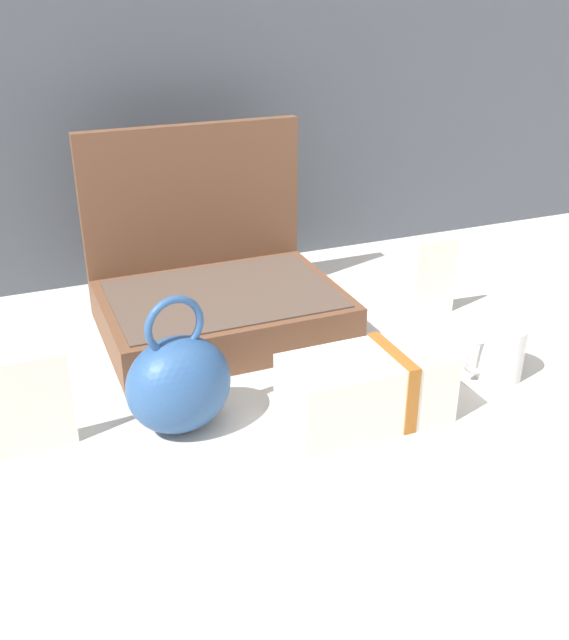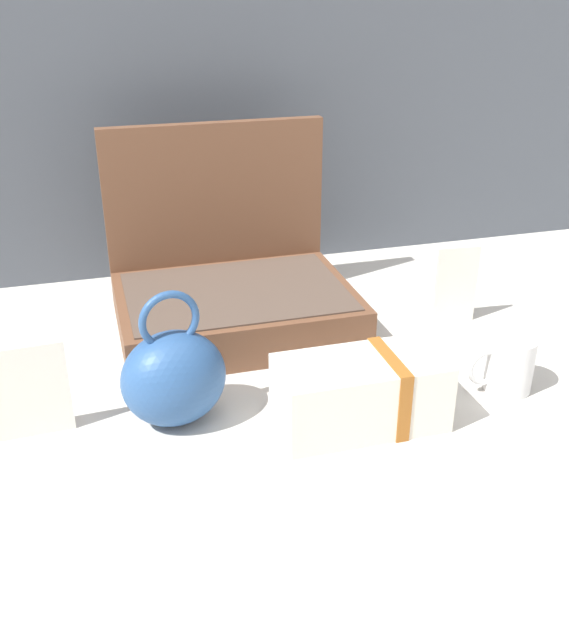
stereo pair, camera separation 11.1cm
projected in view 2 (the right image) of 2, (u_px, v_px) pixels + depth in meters
The scene contains 7 objects.
ground_plane at pixel (296, 384), 1.19m from camera, with size 6.00×6.00×0.00m, color beige.
open_suitcase at pixel (231, 285), 1.37m from camera, with size 0.43×0.34×0.35m.
teal_pouch_handbag at pixel (174, 377), 1.06m from camera, with size 0.18×0.15×0.21m.
cream_toiletry_bag at pixel (363, 393), 1.07m from camera, with size 0.25×0.13×0.11m.
coffee_mug at pixel (508, 364), 1.16m from camera, with size 0.11×0.08×0.09m.
info_card_left at pixel (29, 392), 1.03m from camera, with size 0.11×0.01×0.15m, color silver.
poster_card_right at pixel (456, 285), 1.37m from camera, with size 0.08×0.01×0.15m, color silver.
Camera 2 is at (-0.30, -0.98, 0.62)m, focal length 40.75 mm.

